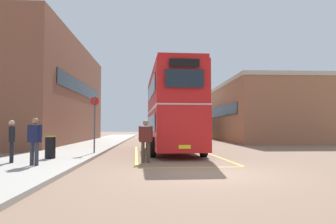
% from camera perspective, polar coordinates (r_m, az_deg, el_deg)
% --- Properties ---
extents(ground_plane, '(135.60, 135.60, 0.00)m').
position_cam_1_polar(ground_plane, '(24.89, 1.45, -6.01)').
color(ground_plane, '#846651').
extents(sidewalk_left, '(4.00, 57.60, 0.14)m').
position_cam_1_polar(sidewalk_left, '(27.61, -12.57, -5.46)').
color(sidewalk_left, '#A39E93').
rests_on(sidewalk_left, ground).
extents(brick_building_left, '(5.30, 21.15, 8.85)m').
position_cam_1_polar(brick_building_left, '(31.09, -19.40, 2.99)').
color(brick_building_left, brown).
rests_on(brick_building_left, ground).
extents(depot_building_right, '(8.85, 16.52, 6.02)m').
position_cam_1_polar(depot_building_right, '(35.96, 16.20, -0.03)').
color(depot_building_right, '#9E6647').
rests_on(depot_building_right, ground).
extents(double_decker_bus, '(3.14, 10.72, 4.75)m').
position_cam_1_polar(double_decker_bus, '(19.42, 0.59, 0.43)').
color(double_decker_bus, black).
rests_on(double_decker_bus, ground).
extents(single_deck_bus, '(2.91, 9.53, 3.02)m').
position_cam_1_polar(single_deck_bus, '(38.03, 4.04, -2.33)').
color(single_deck_bus, black).
rests_on(single_deck_bus, ground).
extents(pedestrian_boarding, '(0.59, 0.27, 1.77)m').
position_cam_1_polar(pedestrian_boarding, '(13.73, -3.92, -4.51)').
color(pedestrian_boarding, '#473828').
rests_on(pedestrian_boarding, ground).
extents(pedestrian_waiting_near, '(0.37, 0.51, 1.61)m').
position_cam_1_polar(pedestrian_waiting_near, '(13.79, -25.53, -4.16)').
color(pedestrian_waiting_near, black).
rests_on(pedestrian_waiting_near, sidewalk_left).
extents(pedestrian_waiting_far, '(0.52, 0.40, 1.67)m').
position_cam_1_polar(pedestrian_waiting_far, '(12.47, -22.20, -4.22)').
color(pedestrian_waiting_far, '#2D2D38').
rests_on(pedestrian_waiting_far, sidewalk_left).
extents(litter_bin, '(0.46, 0.46, 0.96)m').
position_cam_1_polar(litter_bin, '(14.98, -19.81, -5.78)').
color(litter_bin, black).
rests_on(litter_bin, sidewalk_left).
extents(bus_stop_sign, '(0.43, 0.15, 2.92)m').
position_cam_1_polar(bus_stop_sign, '(17.55, -12.67, -1.25)').
color(bus_stop_sign, '#4C4C51').
rests_on(bus_stop_sign, sidewalk_left).
extents(bay_marking_yellow, '(4.75, 12.82, 0.01)m').
position_cam_1_polar(bay_marking_yellow, '(17.52, 1.11, -7.46)').
color(bay_marking_yellow, gold).
rests_on(bay_marking_yellow, ground).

